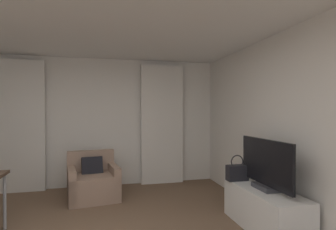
# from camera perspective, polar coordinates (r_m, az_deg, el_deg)

# --- Properties ---
(wall_window) EXTENTS (5.12, 0.06, 2.60)m
(wall_window) POSITION_cam_1_polar(r_m,az_deg,el_deg) (5.66, -15.27, -1.51)
(wall_window) COLOR silver
(wall_window) RESTS_ON ground
(wall_right) EXTENTS (0.06, 6.12, 2.60)m
(wall_right) POSITION_cam_1_polar(r_m,az_deg,el_deg) (3.52, 28.41, -2.99)
(wall_right) COLOR silver
(wall_right) RESTS_ON ground
(curtain_left_panel) EXTENTS (0.90, 0.06, 2.50)m
(curtain_left_panel) POSITION_cam_1_polar(r_m,az_deg,el_deg) (5.74, -29.16, -2.05)
(curtain_left_panel) COLOR silver
(curtain_left_panel) RESTS_ON ground
(curtain_right_panel) EXTENTS (0.90, 0.06, 2.50)m
(curtain_right_panel) POSITION_cam_1_polar(r_m,az_deg,el_deg) (5.65, -1.23, -1.99)
(curtain_right_panel) COLOR silver
(curtain_right_panel) RESTS_ON ground
(armchair) EXTENTS (0.94, 0.90, 0.80)m
(armchair) POSITION_cam_1_polar(r_m,az_deg,el_deg) (4.98, -15.76, -13.71)
(armchair) COLOR #997A66
(armchair) RESTS_ON ground
(tv_console) EXTENTS (0.51, 1.28, 0.53)m
(tv_console) POSITION_cam_1_polar(r_m,az_deg,el_deg) (3.85, 19.88, -18.41)
(tv_console) COLOR white
(tv_console) RESTS_ON ground
(tv_flatscreen) EXTENTS (0.20, 1.06, 0.64)m
(tv_flatscreen) POSITION_cam_1_polar(r_m,az_deg,el_deg) (3.68, 20.13, -10.14)
(tv_flatscreen) COLOR #333338
(tv_flatscreen) RESTS_ON tv_console
(handbag_primary) EXTENTS (0.30, 0.14, 0.37)m
(handbag_primary) POSITION_cam_1_polar(r_m,az_deg,el_deg) (4.06, 14.54, -11.72)
(handbag_primary) COLOR black
(handbag_primary) RESTS_ON tv_console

